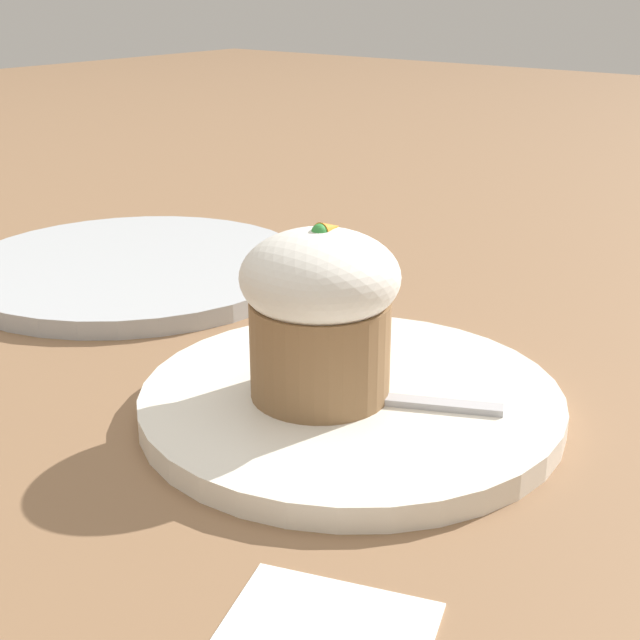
% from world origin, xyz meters
% --- Properties ---
extents(ground_plane, '(4.00, 4.00, 0.00)m').
position_xyz_m(ground_plane, '(0.00, 0.00, 0.00)').
color(ground_plane, '#846042').
extents(dessert_plate, '(0.25, 0.25, 0.01)m').
position_xyz_m(dessert_plate, '(0.00, 0.00, 0.01)').
color(dessert_plate, white).
rests_on(dessert_plate, ground_plane).
extents(carrot_cake, '(0.09, 0.09, 0.10)m').
position_xyz_m(carrot_cake, '(-0.01, 0.01, 0.07)').
color(carrot_cake, olive).
rests_on(carrot_cake, dessert_plate).
extents(spoon, '(0.06, 0.10, 0.01)m').
position_xyz_m(spoon, '(-0.00, -0.02, 0.02)').
color(spoon, '#B7B7BC').
rests_on(spoon, dessert_plate).
extents(side_plate, '(0.29, 0.29, 0.01)m').
position_xyz_m(side_plate, '(0.09, 0.30, 0.01)').
color(side_plate, '#B2B7BC').
rests_on(side_plate, ground_plane).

